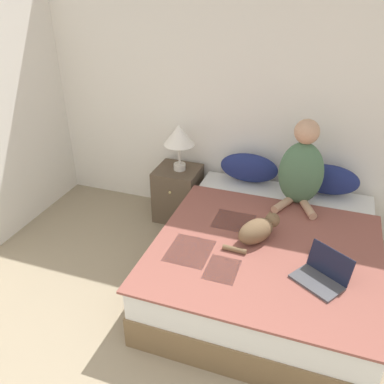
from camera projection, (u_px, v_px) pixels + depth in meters
name	position (u px, v px, depth m)	size (l,w,h in m)	color
wall_back	(260.00, 103.00, 3.90)	(5.45, 0.05, 2.55)	white
bed	(267.00, 261.00, 3.42)	(1.72, 2.00, 0.53)	brown
pillow_near	(249.00, 168.00, 4.04)	(0.58, 0.21, 0.29)	navy
pillow_far	(327.00, 179.00, 3.82)	(0.58, 0.21, 0.29)	navy
person_sitting	(301.00, 169.00, 3.57)	(0.40, 0.39, 0.80)	#476B4C
cat_tabby	(258.00, 230.00, 3.19)	(0.38, 0.43, 0.19)	brown
laptop_open	(321.00, 275.00, 2.80)	(0.42, 0.39, 0.22)	#424247
nightstand	(178.00, 193.00, 4.37)	(0.45, 0.45, 0.58)	brown
table_lamp	(179.00, 136.00, 4.04)	(0.31, 0.31, 0.49)	beige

